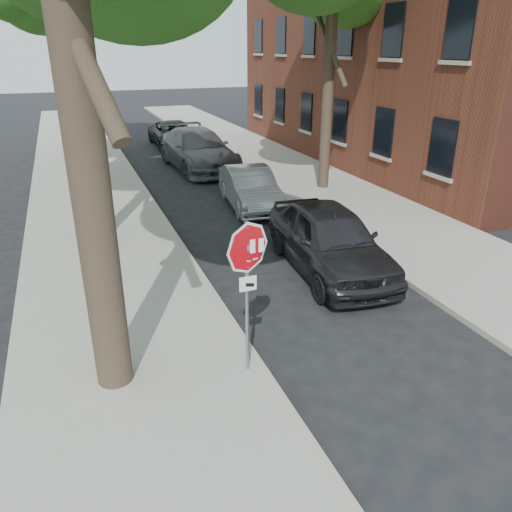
{
  "coord_description": "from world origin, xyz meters",
  "views": [
    {
      "loc": [
        -3.04,
        -6.56,
        5.12
      ],
      "look_at": [
        -0.47,
        0.21,
        2.05
      ],
      "focal_mm": 35.0,
      "sensor_mm": 36.0,
      "label": 1
    }
  ],
  "objects": [
    {
      "name": "stop_sign",
      "position": [
        -0.7,
        -0.03,
        1.95
      ],
      "size": [
        0.76,
        0.34,
        2.61
      ],
      "color": "gray",
      "rests_on": "sidewalk_left"
    },
    {
      "name": "sidewalk_right",
      "position": [
        6.0,
        12.0,
        0.06
      ],
      "size": [
        4.0,
        55.0,
        0.12
      ],
      "primitive_type": "cube",
      "color": "gray",
      "rests_on": "ground"
    },
    {
      "name": "car_a",
      "position": [
        2.6,
        3.3,
        0.81
      ],
      "size": [
        2.32,
        4.91,
        1.62
      ],
      "primitive_type": "imported",
      "rotation": [
        0.0,
        0.0,
        -0.09
      ],
      "color": "black",
      "rests_on": "ground"
    },
    {
      "name": "curb_right",
      "position": [
        3.95,
        12.0,
        0.07
      ],
      "size": [
        0.12,
        55.0,
        0.13
      ],
      "primitive_type": "cube",
      "color": "#9E9384",
      "rests_on": "ground"
    },
    {
      "name": "car_d",
      "position": [
        2.6,
        20.79,
        0.67
      ],
      "size": [
        2.25,
        4.84,
        1.34
      ],
      "primitive_type": "imported",
      "rotation": [
        0.0,
        0.0,
        -0.0
      ],
      "color": "black",
      "rests_on": "ground"
    },
    {
      "name": "curb_left",
      "position": [
        -0.45,
        12.0,
        0.07
      ],
      "size": [
        0.12,
        55.0,
        0.13
      ],
      "primitive_type": "cube",
      "color": "#9E9384",
      "rests_on": "ground"
    },
    {
      "name": "car_b",
      "position": [
        2.6,
        8.86,
        0.67
      ],
      "size": [
        1.85,
        4.21,
        1.35
      ],
      "primitive_type": "imported",
      "rotation": [
        0.0,
        0.0,
        -0.11
      ],
      "color": "gray",
      "rests_on": "ground"
    },
    {
      "name": "car_c",
      "position": [
        2.44,
        15.1,
        0.86
      ],
      "size": [
        2.75,
        6.07,
        1.72
      ],
      "primitive_type": "imported",
      "rotation": [
        0.0,
        0.0,
        0.06
      ],
      "color": "#4B4B50",
      "rests_on": "ground"
    },
    {
      "name": "sidewalk_left",
      "position": [
        -2.5,
        12.0,
        0.06
      ],
      "size": [
        4.0,
        55.0,
        0.12
      ],
      "primitive_type": "cube",
      "color": "gray",
      "rests_on": "ground"
    },
    {
      "name": "ground",
      "position": [
        0.0,
        0.0,
        0.0
      ],
      "size": [
        120.0,
        120.0,
        0.0
      ],
      "primitive_type": "plane",
      "color": "black",
      "rests_on": "ground"
    }
  ]
}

